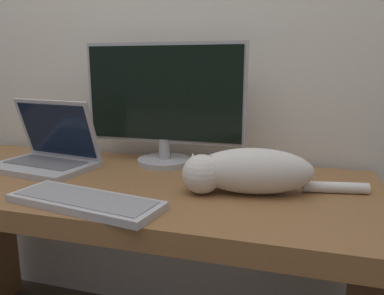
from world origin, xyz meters
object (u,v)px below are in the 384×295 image
at_px(external_keyboard, 85,201).
at_px(monitor, 164,103).
at_px(laptop, 48,154).
at_px(cat, 247,171).

bearing_deg(external_keyboard, monitor, 92.79).
relative_size(laptop, cat, 0.72).
xyz_separation_m(laptop, cat, (0.72, -0.08, 0.02)).
xyz_separation_m(monitor, external_keyboard, (-0.05, -0.45, -0.22)).
bearing_deg(cat, external_keyboard, -161.30).
height_order(laptop, external_keyboard, laptop).
relative_size(external_keyboard, cat, 0.85).
distance_m(monitor, external_keyboard, 0.50).
distance_m(laptop, external_keyboard, 0.44).
xyz_separation_m(external_keyboard, cat, (0.39, 0.22, 0.06)).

